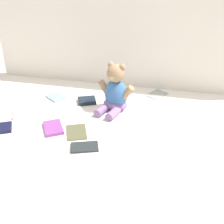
% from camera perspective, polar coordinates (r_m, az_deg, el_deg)
% --- Properties ---
extents(ground_plane, '(3.20, 3.20, 0.00)m').
position_cam_1_polar(ground_plane, '(1.39, 1.36, -1.60)').
color(ground_plane, silver).
extents(backdrop_drape, '(1.70, 0.03, 0.73)m').
position_cam_1_polar(backdrop_drape, '(1.64, 4.55, 17.05)').
color(backdrop_drape, silver).
rests_on(backdrop_drape, ground_plane).
extents(teddy_bear, '(0.21, 0.21, 0.25)m').
position_cam_1_polar(teddy_bear, '(1.44, 0.63, 3.88)').
color(teddy_bear, '#3F72B2').
rests_on(teddy_bear, ground_plane).
extents(book_case_0, '(0.12, 0.12, 0.01)m').
position_cam_1_polar(book_case_0, '(1.63, -11.32, 3.00)').
color(book_case_0, '#81BBCB').
rests_on(book_case_0, ground_plane).
extents(book_case_1, '(0.13, 0.10, 0.01)m').
position_cam_1_polar(book_case_1, '(1.21, -5.56, -7.06)').
color(book_case_1, '#262C2F').
rests_on(book_case_1, ground_plane).
extents(book_case_2, '(0.13, 0.14, 0.01)m').
position_cam_1_polar(book_case_2, '(1.65, 9.02, 3.59)').
color(book_case_2, '#989F9C').
rests_on(book_case_2, ground_plane).
extents(book_case_3, '(0.13, 0.15, 0.01)m').
position_cam_1_polar(book_case_3, '(1.35, -11.80, -3.14)').
color(book_case_3, '#894090').
rests_on(book_case_3, ground_plane).
extents(book_case_4, '(0.12, 0.11, 0.02)m').
position_cam_1_polar(book_case_4, '(1.55, -5.10, 2.30)').
color(book_case_4, '#15212E').
rests_on(book_case_4, ground_plane).
extents(book_case_5, '(0.13, 0.15, 0.01)m').
position_cam_1_polar(book_case_5, '(1.31, -7.18, -3.95)').
color(book_case_5, brown).
rests_on(book_case_5, ground_plane).
extents(book_case_6, '(0.11, 0.12, 0.02)m').
position_cam_1_polar(book_case_6, '(1.50, -17.91, -0.21)').
color(book_case_6, white).
rests_on(book_case_6, ground_plane).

